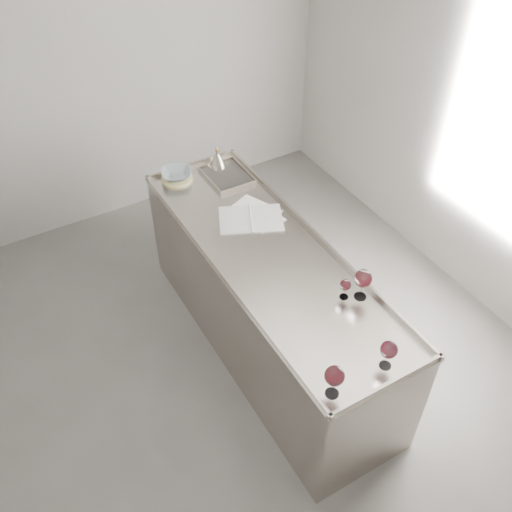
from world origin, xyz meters
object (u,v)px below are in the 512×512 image
notebook (251,219)px  ceramic_bowl (176,174)px  wine_funnel (218,160)px  wine_glass_small (345,285)px  wine_glass_left (335,376)px  wine_glass_right (363,279)px  counter (268,303)px  wine_glass_middle (389,350)px

notebook → ceramic_bowl: ceramic_bowl is taller
notebook → wine_funnel: wine_funnel is taller
wine_glass_small → notebook: size_ratio=0.26×
wine_glass_left → notebook: 1.49m
wine_glass_small → notebook: wine_glass_small is taller
wine_glass_left → notebook: (0.35, 1.45, -0.14)m
notebook → wine_glass_right: bearing=-53.1°
wine_glass_small → ceramic_bowl: size_ratio=0.61×
ceramic_bowl → wine_funnel: wine_funnel is taller
counter → ceramic_bowl: bearing=99.1°
wine_glass_middle → notebook: (-0.00, 1.45, -0.12)m
wine_funnel → notebook: bearing=-98.6°
notebook → ceramic_bowl: bearing=133.9°
wine_glass_small → wine_glass_left: bearing=-131.6°
counter → ceramic_bowl: 1.21m
wine_glass_right → wine_glass_small: bearing=151.2°
wine_glass_right → notebook: wine_glass_right is taller
wine_glass_middle → ceramic_bowl: (-0.25, 2.16, -0.08)m
wine_glass_small → ceramic_bowl: bearing=102.4°
wine_glass_left → wine_glass_middle: (0.35, 0.00, -0.02)m
counter → notebook: bearing=79.0°
wine_glass_left → counter: bearing=75.7°
counter → wine_glass_right: (0.27, -0.61, 0.62)m
wine_glass_middle → wine_glass_left: bearing=-180.0°
wine_glass_right → wine_funnel: (-0.10, 1.69, -0.09)m
wine_glass_middle → wine_glass_right: size_ratio=0.87×
notebook → wine_funnel: bearing=106.4°
ceramic_bowl → notebook: bearing=-71.1°
counter → wine_glass_small: 0.82m
wine_glass_middle → wine_glass_small: (0.11, 0.52, -0.03)m
ceramic_bowl → wine_funnel: 0.35m
counter → wine_glass_middle: (0.07, -1.08, 0.60)m
wine_glass_small → notebook: 0.94m
counter → wine_glass_middle: size_ratio=13.09×
wine_funnel → wine_glass_right: bearing=-86.8°
wine_glass_left → ceramic_bowl: (0.10, 2.16, -0.10)m
counter → wine_glass_left: (-0.28, -1.08, 0.61)m
wine_glass_middle → wine_glass_small: bearing=77.8°
counter → wine_funnel: bearing=80.6°
wine_glass_right → wine_funnel: 1.69m
wine_glass_small → notebook: bearing=97.2°
wine_glass_right → wine_glass_small: (-0.09, 0.05, -0.05)m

